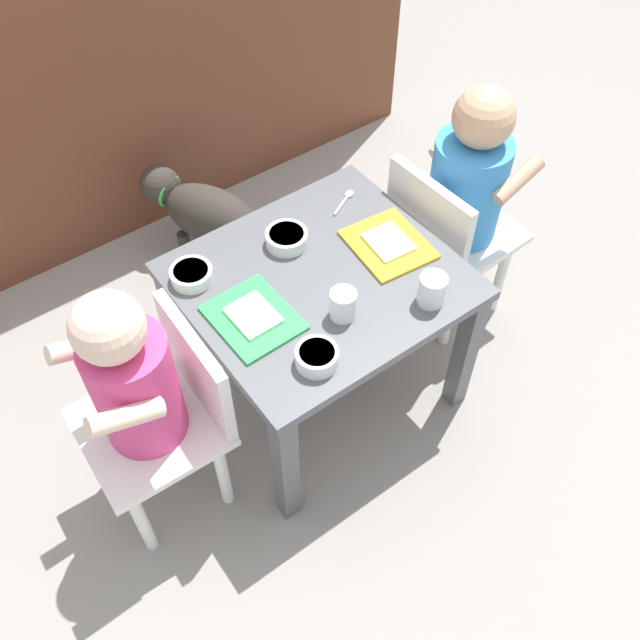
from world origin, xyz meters
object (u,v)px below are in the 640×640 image
at_px(seated_child_left, 140,386).
at_px(water_cup_left, 343,306).
at_px(veggie_bowl_near, 191,274).
at_px(spoon_by_left_tray, 345,200).
at_px(dining_table, 320,299).
at_px(food_tray_left, 253,317).
at_px(dog, 205,212).
at_px(water_cup_right, 432,291).
at_px(seated_child_right, 465,187).
at_px(cereal_bowl_left_side, 317,357).
at_px(veggie_bowl_far, 285,239).
at_px(food_tray_right, 388,244).

distance_m(seated_child_left, water_cup_left, 0.44).
distance_m(veggie_bowl_near, spoon_by_left_tray, 0.43).
bearing_deg(dining_table, water_cup_left, -102.41).
height_order(food_tray_left, spoon_by_left_tray, food_tray_left).
bearing_deg(seated_child_left, veggie_bowl_near, 39.98).
height_order(dog, veggie_bowl_near, veggie_bowl_near).
height_order(water_cup_left, water_cup_right, water_cup_right).
xyz_separation_m(dog, food_tray_left, (-0.20, -0.60, 0.25)).
bearing_deg(seated_child_right, cereal_bowl_left_side, -160.93).
relative_size(water_cup_right, spoon_by_left_tray, 0.76).
distance_m(dog, spoon_by_left_tray, 0.52).
relative_size(seated_child_right, veggie_bowl_far, 7.29).
height_order(food_tray_left, water_cup_right, water_cup_right).
bearing_deg(seated_child_left, veggie_bowl_far, 19.16).
height_order(seated_child_right, food_tray_left, seated_child_right).
bearing_deg(water_cup_left, cereal_bowl_left_side, -149.56).
xyz_separation_m(water_cup_left, spoon_by_left_tray, (0.22, 0.28, -0.03)).
relative_size(seated_child_left, veggie_bowl_far, 7.20).
bearing_deg(cereal_bowl_left_side, spoon_by_left_tray, 45.97).
bearing_deg(spoon_by_left_tray, food_tray_right, -94.25).
height_order(cereal_bowl_left_side, veggie_bowl_near, cereal_bowl_left_side).
xyz_separation_m(water_cup_left, water_cup_right, (0.18, -0.08, 0.00)).
bearing_deg(dog, water_cup_right, -80.00).
height_order(seated_child_left, spoon_by_left_tray, seated_child_left).
xyz_separation_m(veggie_bowl_near, spoon_by_left_tray, (0.43, 0.01, -0.01)).
bearing_deg(spoon_by_left_tray, seated_child_left, -163.38).
bearing_deg(veggie_bowl_near, dining_table, -34.67).
bearing_deg(seated_child_left, spoon_by_left_tray, 16.62).
relative_size(water_cup_left, cereal_bowl_left_side, 0.78).
bearing_deg(dog, veggie_bowl_near, -119.90).
xyz_separation_m(food_tray_left, cereal_bowl_left_side, (0.04, -0.17, 0.01)).
bearing_deg(food_tray_right, food_tray_left, 180.00).
bearing_deg(spoon_by_left_tray, food_tray_left, -154.64).
bearing_deg(water_cup_left, seated_child_left, 168.42).
bearing_deg(cereal_bowl_left_side, dog, 78.60).
bearing_deg(dining_table, seated_child_left, -176.52).
distance_m(food_tray_right, water_cup_left, 0.23).
distance_m(dining_table, water_cup_left, 0.16).
bearing_deg(water_cup_left, food_tray_right, 25.98).
xyz_separation_m(dining_table, spoon_by_left_tray, (0.20, 0.17, 0.08)).
height_order(seated_child_left, food_tray_left, seated_child_left).
bearing_deg(water_cup_right, water_cup_left, 155.56).
bearing_deg(water_cup_right, veggie_bowl_near, 137.02).
relative_size(dining_table, spoon_by_left_tray, 6.25).
distance_m(dining_table, food_tray_left, 0.20).
distance_m(seated_child_right, veggie_bowl_far, 0.47).
distance_m(veggie_bowl_far, spoon_by_left_tray, 0.21).
bearing_deg(food_tray_right, veggie_bowl_near, 157.30).
relative_size(dining_table, dog, 1.44).
relative_size(water_cup_right, veggie_bowl_near, 0.77).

